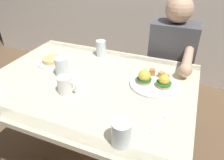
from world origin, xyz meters
TOP-DOWN VIEW (x-y plane):
  - dining_table at (0.00, 0.00)m, footprint 1.20×0.90m
  - eggs_benedict_plate at (0.36, 0.10)m, footprint 0.27×0.27m
  - coffee_mug at (-0.06, -0.15)m, footprint 0.11×0.08m
  - fork at (0.45, -0.19)m, footprint 0.05×0.15m
  - water_glass_near at (-0.18, 0.00)m, footprint 0.08×0.08m
  - water_glass_far at (-0.08, 0.34)m, footprint 0.07×0.07m
  - water_glass_extra at (0.33, -0.37)m, footprint 0.08×0.08m
  - side_plate at (-0.34, 0.11)m, footprint 0.20×0.20m
  - diner_person at (0.39, 0.60)m, footprint 0.34×0.54m

SIDE VIEW (x-z plane):
  - dining_table at x=0.00m, z-range 0.26..1.00m
  - diner_person at x=0.39m, z-range 0.08..1.22m
  - fork at x=0.45m, z-range 0.74..0.74m
  - side_plate at x=-0.34m, z-range 0.74..0.77m
  - eggs_benedict_plate at x=0.36m, z-range 0.72..0.81m
  - water_glass_extra at x=0.33m, z-range 0.73..0.84m
  - coffee_mug at x=-0.06m, z-range 0.74..0.84m
  - water_glass_far at x=-0.08m, z-range 0.73..0.85m
  - water_glass_near at x=-0.18m, z-range 0.74..0.85m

